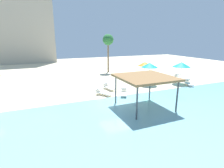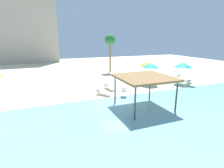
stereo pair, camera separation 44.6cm
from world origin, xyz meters
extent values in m
plane|color=beige|center=(0.00, 0.00, 0.00)|extent=(80.00, 80.00, 0.00)
cube|color=#7AB7C1|center=(0.00, -5.25, 0.02)|extent=(44.00, 13.50, 0.04)
cylinder|color=#42474C|center=(-0.02, -0.23, 1.32)|extent=(0.14, 0.14, 2.65)
cylinder|color=#42474C|center=(3.77, -0.23, 1.32)|extent=(0.14, 0.14, 2.65)
cylinder|color=#42474C|center=(-0.02, -4.02, 1.32)|extent=(0.14, 0.14, 2.65)
cylinder|color=#42474C|center=(3.77, -4.02, 1.32)|extent=(0.14, 0.14, 2.65)
cube|color=olive|center=(1.88, -2.13, 2.74)|extent=(4.49, 4.49, 0.18)
cylinder|color=silver|center=(6.99, 4.57, 1.14)|extent=(0.06, 0.06, 2.28)
cone|color=teal|center=(6.99, 4.57, 2.57)|extent=(2.15, 2.15, 0.59)
cylinder|color=silver|center=(8.44, 7.86, 0.97)|extent=(0.06, 0.06, 1.95)
cone|color=orange|center=(8.44, 7.86, 2.23)|extent=(2.04, 2.04, 0.56)
cylinder|color=silver|center=(11.24, 3.35, 1.12)|extent=(0.06, 0.06, 2.25)
cone|color=teal|center=(11.24, 3.35, 2.57)|extent=(2.32, 2.32, 0.64)
cylinder|color=white|center=(1.57, 0.72, 0.11)|extent=(0.05, 0.05, 0.22)
cylinder|color=white|center=(1.15, 0.94, 0.11)|extent=(0.05, 0.05, 0.22)
cylinder|color=white|center=(2.25, 1.99, 0.11)|extent=(0.05, 0.05, 0.22)
cylinder|color=white|center=(1.83, 2.21, 0.11)|extent=(0.05, 0.05, 0.22)
cube|color=white|center=(1.70, 1.46, 0.27)|extent=(1.38, 1.87, 0.10)
cube|color=white|center=(2.05, 2.12, 0.55)|extent=(0.77, 0.73, 0.40)
cylinder|color=white|center=(0.40, 1.96, 0.11)|extent=(0.05, 0.05, 0.22)
cylinder|color=white|center=(-0.01, 1.71, 0.11)|extent=(0.05, 0.05, 0.22)
cylinder|color=white|center=(-0.37, 3.19, 0.11)|extent=(0.05, 0.05, 0.22)
cylinder|color=white|center=(-0.77, 2.93, 0.11)|extent=(0.05, 0.05, 0.22)
cube|color=white|center=(-0.19, 2.45, 0.27)|extent=(1.46, 1.85, 0.10)
cube|color=white|center=(-0.58, 3.08, 0.55)|extent=(0.78, 0.75, 0.40)
cylinder|color=white|center=(12.58, 4.53, 0.11)|extent=(0.05, 0.05, 0.22)
cylinder|color=white|center=(12.16, 4.75, 0.11)|extent=(0.05, 0.05, 0.22)
cylinder|color=white|center=(13.24, 5.81, 0.11)|extent=(0.05, 0.05, 0.22)
cylinder|color=white|center=(12.82, 6.03, 0.11)|extent=(0.05, 0.05, 0.22)
cube|color=white|center=(12.70, 5.28, 0.27)|extent=(1.36, 1.87, 0.10)
cube|color=white|center=(13.04, 5.94, 0.55)|extent=(0.77, 0.73, 0.40)
cylinder|color=white|center=(1.47, 3.57, 0.11)|extent=(0.05, 0.05, 0.22)
cylinder|color=white|center=(1.00, 3.50, 0.11)|extent=(0.05, 0.05, 0.22)
cylinder|color=white|center=(1.27, 4.99, 0.11)|extent=(0.05, 0.05, 0.22)
cylinder|color=white|center=(0.80, 4.93, 0.11)|extent=(0.05, 0.05, 0.22)
cube|color=white|center=(1.13, 4.25, 0.27)|extent=(0.85, 1.87, 0.10)
cube|color=white|center=(1.03, 4.98, 0.55)|extent=(0.67, 0.59, 0.40)
cylinder|color=white|center=(11.26, 1.13, 0.11)|extent=(0.05, 0.05, 0.22)
cylinder|color=white|center=(10.82, 1.33, 0.11)|extent=(0.05, 0.05, 0.22)
cylinder|color=white|center=(11.88, 2.42, 0.11)|extent=(0.05, 0.05, 0.22)
cylinder|color=white|center=(11.45, 2.63, 0.11)|extent=(0.05, 0.05, 0.22)
cube|color=white|center=(11.35, 1.88, 0.27)|extent=(1.32, 1.88, 0.10)
cube|color=white|center=(11.68, 2.55, 0.55)|extent=(0.76, 0.72, 0.40)
cylinder|color=brown|center=(5.36, 14.97, 2.69)|extent=(0.28, 0.28, 5.39)
sphere|color=#286B33|center=(5.36, 14.97, 5.74)|extent=(1.90, 1.90, 1.90)
cube|color=#B2A893|center=(-9.90, 36.63, 9.85)|extent=(16.23, 8.57, 19.69)
camera|label=1|loc=(-6.44, -14.40, 5.94)|focal=28.13mm
camera|label=2|loc=(-6.03, -14.57, 5.94)|focal=28.13mm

